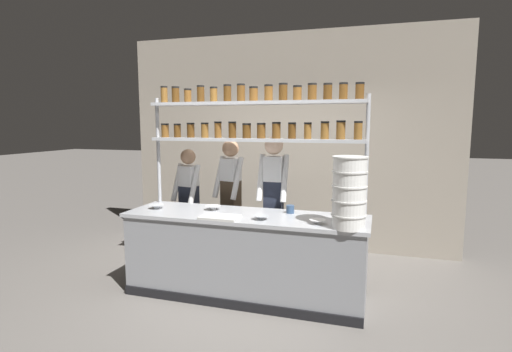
{
  "coord_description": "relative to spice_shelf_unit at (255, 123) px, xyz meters",
  "views": [
    {
      "loc": [
        1.36,
        -4.0,
        1.9
      ],
      "look_at": [
        0.06,
        0.2,
        1.32
      ],
      "focal_mm": 28.0,
      "sensor_mm": 36.0,
      "label": 1
    }
  ],
  "objects": [
    {
      "name": "ground_plane",
      "position": [
        -0.01,
        -0.33,
        -1.9
      ],
      "size": [
        40.0,
        40.0,
        0.0
      ],
      "primitive_type": "plane",
      "color": "slate"
    },
    {
      "name": "back_wall",
      "position": [
        -0.01,
        1.64,
        -0.28
      ],
      "size": [
        5.04,
        0.12,
        3.23
      ],
      "primitive_type": "cube",
      "color": "#9E9384",
      "rests_on": "ground_plane"
    },
    {
      "name": "prep_counter",
      "position": [
        -0.01,
        -0.33,
        -1.44
      ],
      "size": [
        2.64,
        0.76,
        0.92
      ],
      "color": "gray",
      "rests_on": "ground_plane"
    },
    {
      "name": "spice_shelf_unit",
      "position": [
        0.0,
        0.0,
        0.0
      ],
      "size": [
        2.52,
        0.28,
        2.34
      ],
      "color": "#ADAFB5",
      "rests_on": "ground_plane"
    },
    {
      "name": "chef_left",
      "position": [
        -1.04,
        0.36,
        -1.01
      ],
      "size": [
        0.4,
        0.33,
        1.56
      ],
      "rotation": [
        0.0,
        0.0,
        -0.23
      ],
      "color": "black",
      "rests_on": "ground_plane"
    },
    {
      "name": "chef_center",
      "position": [
        -0.47,
        0.42,
        -0.92
      ],
      "size": [
        0.41,
        0.34,
        1.69
      ],
      "rotation": [
        0.0,
        0.0,
        -0.27
      ],
      "color": "black",
      "rests_on": "ground_plane"
    },
    {
      "name": "chef_right",
      "position": [
        0.15,
        0.25,
        -0.88
      ],
      "size": [
        0.37,
        0.31,
        1.75
      ],
      "rotation": [
        0.0,
        0.0,
        0.04
      ],
      "color": "black",
      "rests_on": "ground_plane"
    },
    {
      "name": "container_stack",
      "position": [
        1.1,
        -0.59,
        -0.64
      ],
      "size": [
        0.33,
        0.33,
        0.68
      ],
      "color": "white",
      "rests_on": "prep_counter"
    },
    {
      "name": "cutting_board",
      "position": [
        -0.21,
        -0.58,
        -0.97
      ],
      "size": [
        0.4,
        0.26,
        0.02
      ],
      "color": "silver",
      "rests_on": "prep_counter"
    },
    {
      "name": "prep_bowl_near_left",
      "position": [
        0.22,
        -0.51,
        -0.96
      ],
      "size": [
        0.16,
        0.16,
        0.05
      ],
      "color": "#B2B7BC",
      "rests_on": "prep_counter"
    },
    {
      "name": "prep_bowl_center_front",
      "position": [
        -1.08,
        -0.36,
        -0.96
      ],
      "size": [
        0.17,
        0.17,
        0.05
      ],
      "color": "silver",
      "rests_on": "prep_counter"
    },
    {
      "name": "prep_bowl_center_back",
      "position": [
        -0.43,
        -0.23,
        -0.96
      ],
      "size": [
        0.18,
        0.18,
        0.05
      ],
      "color": "white",
      "rests_on": "prep_counter"
    },
    {
      "name": "prep_bowl_near_right",
      "position": [
        0.8,
        -0.52,
        -0.96
      ],
      "size": [
        0.16,
        0.16,
        0.04
      ],
      "color": "white",
      "rests_on": "prep_counter"
    },
    {
      "name": "serving_cup_front",
      "position": [
        0.44,
        -0.13,
        -0.93
      ],
      "size": [
        0.09,
        0.09,
        0.09
      ],
      "color": "#334C70",
      "rests_on": "prep_counter"
    }
  ]
}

